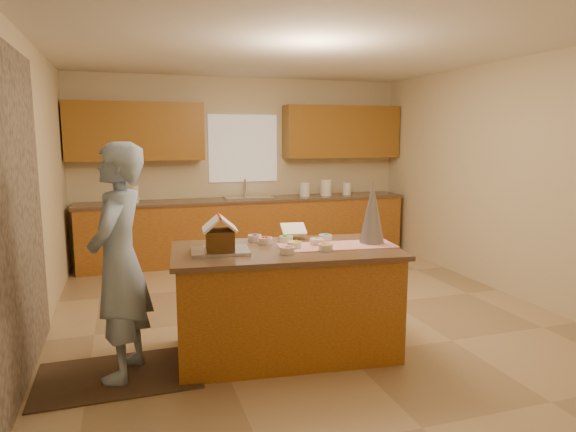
# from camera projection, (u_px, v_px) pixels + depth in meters

# --- Properties ---
(floor) EXTENTS (5.50, 5.50, 0.00)m
(floor) POSITION_uv_depth(u_px,v_px,m) (303.00, 312.00, 5.36)
(floor) COLOR tan
(floor) RESTS_ON ground
(ceiling) EXTENTS (5.50, 5.50, 0.00)m
(ceiling) POSITION_uv_depth(u_px,v_px,m) (304.00, 46.00, 4.94)
(ceiling) COLOR silver
(ceiling) RESTS_ON floor
(wall_back) EXTENTS (5.50, 5.50, 0.00)m
(wall_back) POSITION_uv_depth(u_px,v_px,m) (243.00, 168.00, 7.73)
(wall_back) COLOR beige
(wall_back) RESTS_ON floor
(wall_front) EXTENTS (5.50, 5.50, 0.00)m
(wall_front) POSITION_uv_depth(u_px,v_px,m) (486.00, 233.00, 2.56)
(wall_front) COLOR beige
(wall_front) RESTS_ON floor
(wall_left) EXTENTS (5.50, 5.50, 0.00)m
(wall_left) POSITION_uv_depth(u_px,v_px,m) (32.00, 193.00, 4.39)
(wall_left) COLOR beige
(wall_left) RESTS_ON floor
(wall_right) EXTENTS (5.50, 5.50, 0.00)m
(wall_right) POSITION_uv_depth(u_px,v_px,m) (505.00, 178.00, 5.91)
(wall_right) COLOR beige
(wall_right) RESTS_ON floor
(stone_accent) EXTENTS (0.00, 2.50, 2.50)m
(stone_accent) POSITION_uv_depth(u_px,v_px,m) (17.00, 218.00, 3.66)
(stone_accent) COLOR gray
(stone_accent) RESTS_ON wall_left
(window_curtain) EXTENTS (1.05, 0.03, 1.00)m
(window_curtain) POSITION_uv_depth(u_px,v_px,m) (243.00, 148.00, 7.66)
(window_curtain) COLOR white
(window_curtain) RESTS_ON wall_back
(back_counter_base) EXTENTS (4.80, 0.60, 0.88)m
(back_counter_base) POSITION_uv_depth(u_px,v_px,m) (248.00, 230.00, 7.59)
(back_counter_base) COLOR #9C6720
(back_counter_base) RESTS_ON floor
(back_counter_top) EXTENTS (4.85, 0.63, 0.04)m
(back_counter_top) POSITION_uv_depth(u_px,v_px,m) (248.00, 200.00, 7.52)
(back_counter_top) COLOR brown
(back_counter_top) RESTS_ON back_counter_base
(upper_cabinet_left) EXTENTS (1.85, 0.35, 0.80)m
(upper_cabinet_left) POSITION_uv_depth(u_px,v_px,m) (136.00, 131.00, 7.01)
(upper_cabinet_left) COLOR #9B6021
(upper_cabinet_left) RESTS_ON wall_back
(upper_cabinet_right) EXTENTS (1.85, 0.35, 0.80)m
(upper_cabinet_right) POSITION_uv_depth(u_px,v_px,m) (342.00, 132.00, 7.95)
(upper_cabinet_right) COLOR #9B6021
(upper_cabinet_right) RESTS_ON wall_back
(sink) EXTENTS (0.70, 0.45, 0.12)m
(sink) POSITION_uv_depth(u_px,v_px,m) (248.00, 201.00, 7.52)
(sink) COLOR silver
(sink) RESTS_ON back_counter_top
(faucet) EXTENTS (0.03, 0.03, 0.28)m
(faucet) POSITION_uv_depth(u_px,v_px,m) (245.00, 188.00, 7.67)
(faucet) COLOR silver
(faucet) RESTS_ON back_counter_top
(island_base) EXTENTS (1.87, 1.08, 0.87)m
(island_base) POSITION_uv_depth(u_px,v_px,m) (286.00, 303.00, 4.29)
(island_base) COLOR #9C6720
(island_base) RESTS_ON floor
(island_top) EXTENTS (1.96, 1.17, 0.04)m
(island_top) POSITION_uv_depth(u_px,v_px,m) (286.00, 251.00, 4.22)
(island_top) COLOR brown
(island_top) RESTS_ON island_base
(table_runner) EXTENTS (1.03, 0.46, 0.01)m
(table_runner) POSITION_uv_depth(u_px,v_px,m) (337.00, 246.00, 4.31)
(table_runner) COLOR #AB0C21
(table_runner) RESTS_ON island_top
(baking_tray) EXTENTS (0.49, 0.39, 0.02)m
(baking_tray) POSITION_uv_depth(u_px,v_px,m) (220.00, 251.00, 4.06)
(baking_tray) COLOR silver
(baking_tray) RESTS_ON island_top
(cookbook) EXTENTS (0.24, 0.19, 0.09)m
(cookbook) POSITION_uv_depth(u_px,v_px,m) (294.00, 229.00, 4.60)
(cookbook) COLOR white
(cookbook) RESTS_ON island_top
(tinsel_tree) EXTENTS (0.24, 0.24, 0.55)m
(tinsel_tree) POSITION_uv_depth(u_px,v_px,m) (372.00, 212.00, 4.38)
(tinsel_tree) COLOR silver
(tinsel_tree) RESTS_ON island_top
(rug) EXTENTS (1.21, 0.79, 0.01)m
(rug) POSITION_uv_depth(u_px,v_px,m) (119.00, 376.00, 3.92)
(rug) COLOR black
(rug) RESTS_ON floor
(boy) EXTENTS (0.62, 0.75, 1.78)m
(boy) POSITION_uv_depth(u_px,v_px,m) (119.00, 262.00, 3.79)
(boy) COLOR #8CA6C7
(boy) RESTS_ON rug
(canister_a) EXTENTS (0.15, 0.15, 0.21)m
(canister_a) POSITION_uv_depth(u_px,v_px,m) (305.00, 189.00, 7.77)
(canister_a) COLOR white
(canister_a) RESTS_ON back_counter_top
(canister_b) EXTENTS (0.17, 0.17, 0.25)m
(canister_b) POSITION_uv_depth(u_px,v_px,m) (326.00, 187.00, 7.88)
(canister_b) COLOR white
(canister_b) RESTS_ON back_counter_top
(canister_c) EXTENTS (0.13, 0.13, 0.19)m
(canister_c) POSITION_uv_depth(u_px,v_px,m) (347.00, 189.00, 7.99)
(canister_c) COLOR white
(canister_c) RESTS_ON back_counter_top
(paper_towel) EXTENTS (0.11, 0.11, 0.23)m
(paper_towel) POSITION_uv_depth(u_px,v_px,m) (135.00, 195.00, 7.01)
(paper_towel) COLOR white
(paper_towel) RESTS_ON back_counter_top
(gingerbread_house) EXTENTS (0.30, 0.31, 0.28)m
(gingerbread_house) POSITION_uv_depth(u_px,v_px,m) (220.00, 237.00, 4.04)
(gingerbread_house) COLOR brown
(gingerbread_house) RESTS_ON baking_tray
(candy_bowls) EXTENTS (0.72, 0.67, 0.05)m
(candy_bowls) POSITION_uv_depth(u_px,v_px,m) (294.00, 242.00, 4.32)
(candy_bowls) COLOR #8B2E8A
(candy_bowls) RESTS_ON island_top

